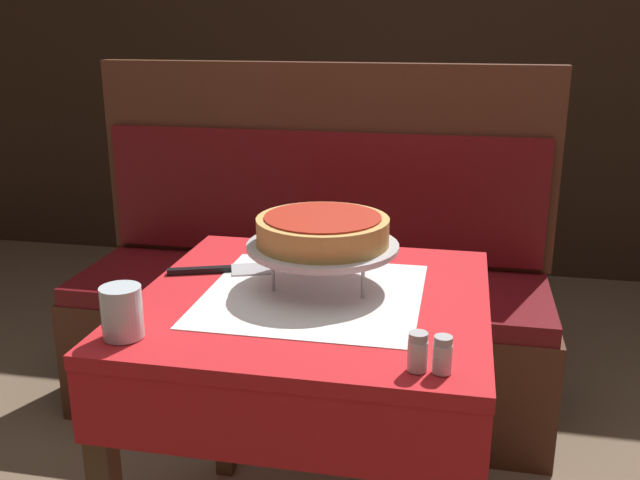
{
  "coord_description": "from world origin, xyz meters",
  "views": [
    {
      "loc": [
        0.3,
        -1.42,
        1.32
      ],
      "look_at": [
        0.01,
        0.03,
        0.86
      ],
      "focal_mm": 40.0,
      "sensor_mm": 36.0,
      "label": 1
    }
  ],
  "objects_px": {
    "dining_table_front": "(313,340)",
    "pepper_shaker": "(442,355)",
    "pizza_pan_stand": "(323,248)",
    "deep_dish_pizza": "(323,230)",
    "water_glass_near": "(122,312)",
    "pizza_server": "(224,270)",
    "dining_table_rear": "(364,169)",
    "booth_bench": "(312,313)",
    "condiment_caddy": "(357,143)",
    "salt_shaker": "(418,352)"
  },
  "relations": [
    {
      "from": "dining_table_rear",
      "to": "pizza_server",
      "type": "relative_size",
      "value": 3.04
    },
    {
      "from": "dining_table_rear",
      "to": "pizza_server",
      "type": "height_order",
      "value": "pizza_server"
    },
    {
      "from": "condiment_caddy",
      "to": "booth_bench",
      "type": "bearing_deg",
      "value": -90.46
    },
    {
      "from": "dining_table_front",
      "to": "water_glass_near",
      "type": "distance_m",
      "value": 0.45
    },
    {
      "from": "pizza_pan_stand",
      "to": "pepper_shaker",
      "type": "height_order",
      "value": "pizza_pan_stand"
    },
    {
      "from": "pizza_server",
      "to": "salt_shaker",
      "type": "bearing_deg",
      "value": -40.08
    },
    {
      "from": "deep_dish_pizza",
      "to": "salt_shaker",
      "type": "height_order",
      "value": "deep_dish_pizza"
    },
    {
      "from": "dining_table_front",
      "to": "pepper_shaker",
      "type": "height_order",
      "value": "pepper_shaker"
    },
    {
      "from": "dining_table_front",
      "to": "pizza_server",
      "type": "bearing_deg",
      "value": 157.23
    },
    {
      "from": "dining_table_front",
      "to": "pepper_shaker",
      "type": "bearing_deg",
      "value": -46.86
    },
    {
      "from": "pizza_server",
      "to": "salt_shaker",
      "type": "height_order",
      "value": "salt_shaker"
    },
    {
      "from": "deep_dish_pizza",
      "to": "pizza_server",
      "type": "bearing_deg",
      "value": 170.29
    },
    {
      "from": "dining_table_rear",
      "to": "pizza_pan_stand",
      "type": "height_order",
      "value": "pizza_pan_stand"
    },
    {
      "from": "pizza_pan_stand",
      "to": "pizza_server",
      "type": "height_order",
      "value": "pizza_pan_stand"
    },
    {
      "from": "dining_table_rear",
      "to": "water_glass_near",
      "type": "distance_m",
      "value": 2.12
    },
    {
      "from": "dining_table_front",
      "to": "pepper_shaker",
      "type": "relative_size",
      "value": 11.46
    },
    {
      "from": "dining_table_front",
      "to": "condiment_caddy",
      "type": "bearing_deg",
      "value": 95.48
    },
    {
      "from": "dining_table_front",
      "to": "deep_dish_pizza",
      "type": "relative_size",
      "value": 2.57
    },
    {
      "from": "dining_table_front",
      "to": "pizza_pan_stand",
      "type": "bearing_deg",
      "value": 80.28
    },
    {
      "from": "pizza_server",
      "to": "condiment_caddy",
      "type": "relative_size",
      "value": 1.7
    },
    {
      "from": "pizza_pan_stand",
      "to": "pizza_server",
      "type": "distance_m",
      "value": 0.27
    },
    {
      "from": "booth_bench",
      "to": "condiment_caddy",
      "type": "xyz_separation_m",
      "value": [
        0.01,
        0.98,
        0.44
      ]
    },
    {
      "from": "pizza_pan_stand",
      "to": "salt_shaker",
      "type": "distance_m",
      "value": 0.44
    },
    {
      "from": "dining_table_front",
      "to": "pepper_shaker",
      "type": "xyz_separation_m",
      "value": [
        0.29,
        -0.31,
        0.14
      ]
    },
    {
      "from": "dining_table_front",
      "to": "salt_shaker",
      "type": "distance_m",
      "value": 0.42
    },
    {
      "from": "booth_bench",
      "to": "deep_dish_pizza",
      "type": "bearing_deg",
      "value": -75.98
    },
    {
      "from": "pepper_shaker",
      "to": "condiment_caddy",
      "type": "distance_m",
      "value": 2.16
    },
    {
      "from": "deep_dish_pizza",
      "to": "pepper_shaker",
      "type": "distance_m",
      "value": 0.47
    },
    {
      "from": "booth_bench",
      "to": "pepper_shaker",
      "type": "bearing_deg",
      "value": -67.38
    },
    {
      "from": "salt_shaker",
      "to": "booth_bench",
      "type": "bearing_deg",
      "value": 110.78
    },
    {
      "from": "deep_dish_pizza",
      "to": "water_glass_near",
      "type": "xyz_separation_m",
      "value": [
        -0.32,
        -0.34,
        -0.08
      ]
    },
    {
      "from": "dining_table_rear",
      "to": "salt_shaker",
      "type": "relative_size",
      "value": 10.95
    },
    {
      "from": "dining_table_rear",
      "to": "water_glass_near",
      "type": "relative_size",
      "value": 7.59
    },
    {
      "from": "dining_table_rear",
      "to": "water_glass_near",
      "type": "bearing_deg",
      "value": -94.37
    },
    {
      "from": "dining_table_rear",
      "to": "pepper_shaker",
      "type": "height_order",
      "value": "pepper_shaker"
    },
    {
      "from": "dining_table_rear",
      "to": "pepper_shaker",
      "type": "relative_size",
      "value": 11.47
    },
    {
      "from": "deep_dish_pizza",
      "to": "pepper_shaker",
      "type": "bearing_deg",
      "value": -52.67
    },
    {
      "from": "deep_dish_pizza",
      "to": "water_glass_near",
      "type": "relative_size",
      "value": 2.95
    },
    {
      "from": "deep_dish_pizza",
      "to": "condiment_caddy",
      "type": "distance_m",
      "value": 1.75
    },
    {
      "from": "deep_dish_pizza",
      "to": "pizza_server",
      "type": "distance_m",
      "value": 0.28
    },
    {
      "from": "salt_shaker",
      "to": "pepper_shaker",
      "type": "bearing_deg",
      "value": 0.0
    },
    {
      "from": "water_glass_near",
      "to": "condiment_caddy",
      "type": "bearing_deg",
      "value": 86.3
    },
    {
      "from": "deep_dish_pizza",
      "to": "salt_shaker",
      "type": "xyz_separation_m",
      "value": [
        0.24,
        -0.37,
        -0.1
      ]
    },
    {
      "from": "pizza_server",
      "to": "salt_shaker",
      "type": "distance_m",
      "value": 0.64
    },
    {
      "from": "pizza_server",
      "to": "condiment_caddy",
      "type": "height_order",
      "value": "condiment_caddy"
    },
    {
      "from": "booth_bench",
      "to": "water_glass_near",
      "type": "height_order",
      "value": "booth_bench"
    },
    {
      "from": "dining_table_rear",
      "to": "pizza_server",
      "type": "bearing_deg",
      "value": -93.11
    },
    {
      "from": "deep_dish_pizza",
      "to": "pepper_shaker",
      "type": "relative_size",
      "value": 4.46
    },
    {
      "from": "pizza_pan_stand",
      "to": "water_glass_near",
      "type": "height_order",
      "value": "water_glass_near"
    },
    {
      "from": "booth_bench",
      "to": "salt_shaker",
      "type": "relative_size",
      "value": 23.24
    }
  ]
}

